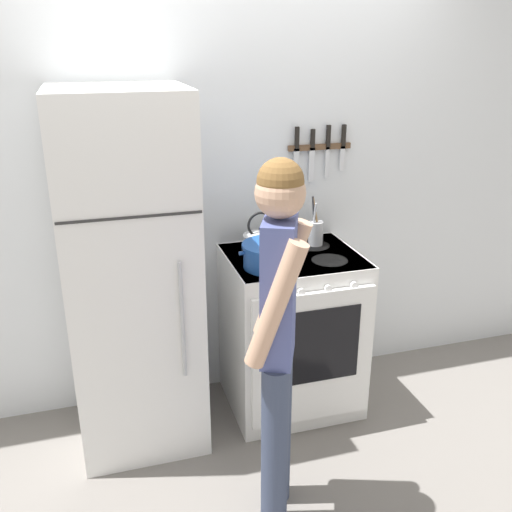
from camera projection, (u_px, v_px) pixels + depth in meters
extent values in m
plane|color=slate|center=(229.00, 380.00, 3.64)|extent=(14.00, 14.00, 0.00)
cube|color=silver|center=(224.00, 184.00, 3.21)|extent=(10.00, 0.06, 2.55)
cube|color=white|center=(131.00, 277.00, 2.87)|extent=(0.63, 0.64, 1.85)
cube|color=#2D2D2D|center=(131.00, 218.00, 2.44)|extent=(0.62, 0.01, 0.01)
cylinder|color=#B2B5BA|center=(182.00, 321.00, 2.66)|extent=(0.02, 0.02, 0.59)
cube|color=white|center=(291.00, 331.00, 3.28)|extent=(0.72, 0.61, 0.94)
cube|color=black|center=(293.00, 257.00, 3.12)|extent=(0.71, 0.60, 0.02)
cube|color=black|center=(309.00, 357.00, 3.04)|extent=(0.62, 0.05, 0.72)
cylinder|color=black|center=(272.00, 267.00, 2.96)|extent=(0.19, 0.19, 0.01)
cylinder|color=black|center=(330.00, 261.00, 3.05)|extent=(0.19, 0.19, 0.01)
cylinder|color=black|center=(258.00, 251.00, 3.18)|extent=(0.19, 0.19, 0.01)
cylinder|color=black|center=(313.00, 246.00, 3.27)|extent=(0.19, 0.19, 0.01)
cylinder|color=silver|center=(274.00, 295.00, 2.80)|extent=(0.04, 0.02, 0.04)
cylinder|color=silver|center=(301.00, 292.00, 2.84)|extent=(0.04, 0.02, 0.04)
cylinder|color=silver|center=(328.00, 288.00, 2.88)|extent=(0.04, 0.02, 0.04)
cylinder|color=silver|center=(354.00, 285.00, 2.92)|extent=(0.04, 0.02, 0.04)
cube|color=white|center=(312.00, 358.00, 2.99)|extent=(0.66, 0.03, 0.76)
cube|color=black|center=(314.00, 347.00, 2.95)|extent=(0.50, 0.01, 0.42)
cylinder|color=#1E4C9E|center=(272.00, 257.00, 2.94)|extent=(0.30, 0.30, 0.11)
cylinder|color=#1E4C9E|center=(272.00, 245.00, 2.92)|extent=(0.31, 0.31, 0.02)
sphere|color=black|center=(272.00, 242.00, 2.91)|extent=(0.03, 0.03, 0.03)
cylinder|color=#1E4C9E|center=(242.00, 253.00, 2.89)|extent=(0.03, 0.02, 0.02)
cylinder|color=#1E4C9E|center=(301.00, 247.00, 2.97)|extent=(0.03, 0.02, 0.02)
cylinder|color=silver|center=(260.00, 243.00, 3.17)|extent=(0.19, 0.19, 0.09)
cone|color=silver|center=(260.00, 233.00, 3.14)|extent=(0.18, 0.18, 0.02)
sphere|color=black|center=(260.00, 229.00, 3.14)|extent=(0.02, 0.02, 0.02)
cone|color=silver|center=(276.00, 240.00, 3.19)|extent=(0.11, 0.03, 0.09)
torus|color=black|center=(260.00, 225.00, 3.13)|extent=(0.15, 0.01, 0.15)
cylinder|color=#B7BABF|center=(316.00, 233.00, 3.25)|extent=(0.08, 0.08, 0.14)
cylinder|color=#9E7547|center=(316.00, 219.00, 3.22)|extent=(0.06, 0.03, 0.25)
cylinder|color=#232326|center=(314.00, 219.00, 3.21)|extent=(0.03, 0.04, 0.26)
cylinder|color=#B2B5BA|center=(314.00, 222.00, 3.21)|extent=(0.03, 0.02, 0.22)
cylinder|color=#38425B|center=(275.00, 449.00, 2.44)|extent=(0.12, 0.12, 0.80)
cylinder|color=#38425B|center=(278.00, 426.00, 2.58)|extent=(0.12, 0.12, 0.80)
cube|color=#4C5693|center=(279.00, 292.00, 2.26)|extent=(0.21, 0.26, 0.60)
cylinder|color=tan|center=(276.00, 306.00, 2.14)|extent=(0.25, 0.17, 0.53)
cylinder|color=tan|center=(282.00, 280.00, 2.37)|extent=(0.25, 0.17, 0.53)
sphere|color=tan|center=(280.00, 193.00, 2.11)|extent=(0.19, 0.19, 0.19)
sphere|color=brown|center=(280.00, 181.00, 2.10)|extent=(0.18, 0.18, 0.18)
cube|color=brown|center=(320.00, 147.00, 3.25)|extent=(0.38, 0.02, 0.03)
cube|color=silver|center=(296.00, 161.00, 3.23)|extent=(0.03, 0.00, 0.15)
cube|color=black|center=(297.00, 138.00, 3.18)|extent=(0.02, 0.02, 0.12)
cube|color=silver|center=(312.00, 165.00, 3.27)|extent=(0.03, 0.00, 0.20)
cube|color=black|center=(313.00, 138.00, 3.21)|extent=(0.02, 0.02, 0.10)
cube|color=silver|center=(327.00, 162.00, 3.29)|extent=(0.02, 0.00, 0.18)
cube|color=black|center=(328.00, 136.00, 3.24)|extent=(0.02, 0.02, 0.12)
cube|color=silver|center=(342.00, 158.00, 3.31)|extent=(0.03, 0.00, 0.14)
cube|color=black|center=(344.00, 135.00, 3.26)|extent=(0.02, 0.02, 0.12)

